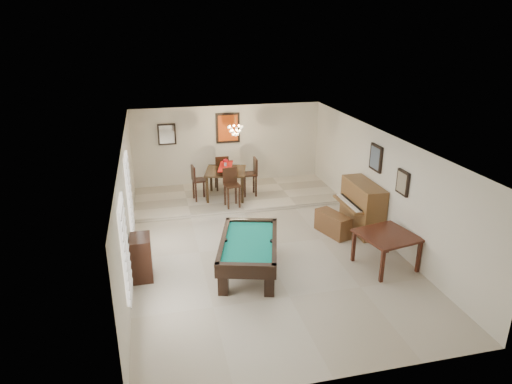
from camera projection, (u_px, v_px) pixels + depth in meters
name	position (u px, v px, depth m)	size (l,w,h in m)	color
ground_plane	(262.00, 246.00, 10.94)	(6.00, 9.00, 0.02)	beige
wall_back	(228.00, 146.00, 14.59)	(6.00, 0.04, 2.60)	silver
wall_front	(340.00, 306.00, 6.38)	(6.00, 0.04, 2.60)	silver
wall_left	(127.00, 206.00, 9.84)	(0.04, 9.00, 2.60)	silver
wall_right	(381.00, 185.00, 11.13)	(0.04, 9.00, 2.60)	silver
ceiling	(262.00, 140.00, 10.03)	(6.00, 9.00, 0.04)	white
dining_step	(236.00, 196.00, 13.88)	(6.00, 2.50, 0.12)	beige
window_left_front	(125.00, 248.00, 7.81)	(0.06, 1.00, 1.70)	white
window_left_rear	(129.00, 192.00, 10.36)	(0.06, 1.00, 1.70)	white
pool_table	(249.00, 257.00, 9.66)	(1.17, 2.17, 0.72)	black
square_table	(386.00, 250.00, 9.88)	(1.12, 1.12, 0.77)	#34150D
upright_piano	(357.00, 207.00, 11.53)	(0.85, 1.52, 1.27)	brown
piano_bench	(333.00, 224.00, 11.44)	(0.39, 1.00, 0.55)	brown
apothecary_chest	(142.00, 257.00, 9.42)	(0.41, 0.62, 0.93)	black
dining_table	(226.00, 182.00, 13.49)	(1.15, 1.15, 0.95)	black
flower_vase	(225.00, 163.00, 13.28)	(0.13, 0.13, 0.23)	red
dining_chair_south	(232.00, 188.00, 12.75)	(0.41, 0.41, 1.10)	black
dining_chair_north	(221.00, 172.00, 14.10)	(0.41, 0.41, 1.10)	black
dining_chair_west	(200.00, 183.00, 13.26)	(0.39, 0.39, 1.04)	black
dining_chair_east	(249.00, 177.00, 13.60)	(0.42, 0.42, 1.14)	black
chandelier	(235.00, 127.00, 13.09)	(0.44, 0.44, 0.60)	#FFE5B2
back_painting	(228.00, 128.00, 14.34)	(0.75, 0.06, 0.95)	#D84C14
back_mirror	(167.00, 134.00, 13.97)	(0.55, 0.06, 0.65)	white
right_picture_upper	(376.00, 158.00, 11.19)	(0.06, 0.55, 0.65)	slate
right_picture_lower	(403.00, 183.00, 10.07)	(0.06, 0.45, 0.55)	gray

